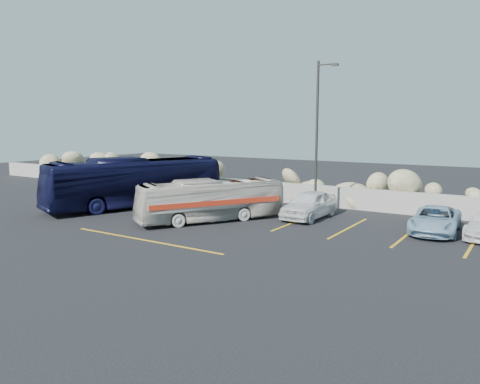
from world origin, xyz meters
The scene contains 9 objects.
ground centered at (0.00, 0.00, 0.00)m, with size 90.00×90.00×0.00m, color black.
seawall centered at (0.00, 12.00, 0.60)m, with size 60.00×0.40×1.20m, color gray.
riprap_pile centered at (0.00, 13.20, 1.30)m, with size 54.00×2.80×2.60m, color #928460, non-canonical shape.
parking_lines centered at (4.64, 5.57, 0.01)m, with size 18.16×9.36×0.01m.
lamppost centered at (2.56, 9.50, 4.30)m, with size 1.14×0.18×8.00m.
vintage_bus centered at (-1.05, 4.90, 1.03)m, with size 1.74×7.43×2.07m, color beige.
tour_coach centered at (-7.16, 5.79, 1.45)m, with size 2.43×10.39×2.89m, color black.
car_a centered at (2.74, 8.22, 0.70)m, with size 1.66×4.13×1.41m, color silver.
car_d centered at (8.81, 8.20, 0.58)m, with size 1.91×4.15×1.15m, color #8CACC6.
Camera 1 is at (12.56, -13.49, 4.72)m, focal length 35.00 mm.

